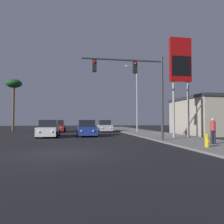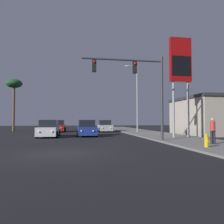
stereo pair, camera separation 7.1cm
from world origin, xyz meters
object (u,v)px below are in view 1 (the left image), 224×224
at_px(street_lamp, 136,94).
at_px(fire_hydrant, 207,141).
at_px(car_grey, 47,125).
at_px(pedestrian_on_sidewalk, 213,130).
at_px(car_blue, 86,129).
at_px(car_white, 49,129).
at_px(traffic_light_mast, 140,81).
at_px(gas_station_sign, 180,65).
at_px(car_red, 58,127).
at_px(palm_tree_mid, 14,86).
at_px(car_silver, 105,126).

bearing_deg(street_lamp, fire_hydrant, -92.23).
xyz_separation_m(car_grey, pedestrian_on_sidewalk, (14.23, -31.14, 0.27)).
relative_size(car_blue, pedestrian_on_sidewalk, 2.60).
height_order(car_white, street_lamp, street_lamp).
bearing_deg(traffic_light_mast, car_white, 140.74).
bearing_deg(pedestrian_on_sidewalk, gas_station_sign, 83.28).
relative_size(car_blue, traffic_light_mast, 0.67).
bearing_deg(car_red, palm_tree_mid, -25.96).
height_order(street_lamp, palm_tree_mid, street_lamp).
distance_m(car_red, fire_hydrant, 22.74).
height_order(car_grey, fire_hydrant, car_grey).
bearing_deg(car_grey, gas_station_sign, 119.06).
bearing_deg(traffic_light_mast, car_red, 114.88).
bearing_deg(palm_tree_mid, gas_station_sign, -41.98).
height_order(car_silver, traffic_light_mast, traffic_light_mast).
height_order(gas_station_sign, pedestrian_on_sidewalk, gas_station_sign).
bearing_deg(car_white, palm_tree_mid, -61.69).
bearing_deg(street_lamp, car_white, -149.89).
distance_m(car_white, gas_station_sign, 13.84).
xyz_separation_m(car_blue, traffic_light_mast, (3.76, -6.81, 3.91)).
bearing_deg(fire_hydrant, pedestrian_on_sidewalk, 46.22).
xyz_separation_m(car_grey, gas_station_sign, (14.88, -25.59, 5.86)).
height_order(car_grey, traffic_light_mast, traffic_light_mast).
height_order(car_blue, traffic_light_mast, traffic_light_mast).
bearing_deg(pedestrian_on_sidewalk, traffic_light_mast, 139.39).
bearing_deg(fire_hydrant, car_blue, 118.47).
distance_m(car_silver, pedestrian_on_sidewalk, 19.04).
bearing_deg(car_white, car_red, -89.97).
relative_size(car_grey, pedestrian_on_sidewalk, 2.59).
bearing_deg(gas_station_sign, traffic_light_mast, -152.94).
xyz_separation_m(car_red, car_grey, (-3.07, 12.03, 0.00)).
height_order(car_silver, gas_station_sign, gas_station_sign).
height_order(car_red, car_blue, same).
relative_size(car_grey, gas_station_sign, 0.48).
distance_m(car_grey, pedestrian_on_sidewalk, 34.23).
xyz_separation_m(car_blue, gas_station_sign, (8.22, -4.53, 5.86)).
xyz_separation_m(street_lamp, fire_hydrant, (-0.66, -16.93, -4.63)).
relative_size(car_silver, car_red, 1.00).
bearing_deg(car_grey, street_lamp, 129.84).
bearing_deg(street_lamp, traffic_light_mast, -104.27).
xyz_separation_m(gas_station_sign, pedestrian_on_sidewalk, (-0.65, -5.54, -5.58)).
bearing_deg(street_lamp, palm_tree_mid, 158.50).
xyz_separation_m(car_white, street_lamp, (10.60, 6.15, 4.36)).
relative_size(car_grey, street_lamp, 0.48).
xyz_separation_m(car_silver, car_red, (-6.59, 0.63, 0.00)).
xyz_separation_m(car_silver, car_grey, (-9.66, 12.65, 0.00)).
xyz_separation_m(car_red, pedestrian_on_sidewalk, (11.15, -19.11, 0.27)).
distance_m(car_blue, street_lamp, 9.81).
distance_m(street_lamp, pedestrian_on_sidewalk, 16.07).
bearing_deg(gas_station_sign, car_silver, 111.96).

